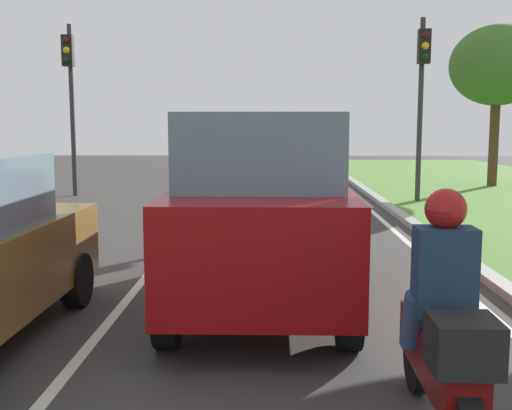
{
  "coord_description": "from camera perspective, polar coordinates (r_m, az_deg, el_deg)",
  "views": [
    {
      "loc": [
        1.09,
        1.08,
        2.17
      ],
      "look_at": [
        0.9,
        8.5,
        1.2
      ],
      "focal_mm": 43.76,
      "sensor_mm": 36.0,
      "label": 1
    }
  ],
  "objects": [
    {
      "name": "tree_roadside_far",
      "position": [
        22.83,
        21.21,
        11.76
      ],
      "size": [
        3.15,
        3.15,
        5.45
      ],
      "color": "#4C331E",
      "rests_on": "ground"
    },
    {
      "name": "traffic_light_overhead_left",
      "position": [
        19.57,
        -16.64,
        10.7
      ],
      "size": [
        0.32,
        0.5,
        5.08
      ],
      "color": "#2D2D2D",
      "rests_on": "ground"
    },
    {
      "name": "traffic_light_near_right",
      "position": [
        17.65,
        14.95,
        10.96
      ],
      "size": [
        0.32,
        0.5,
        4.99
      ],
      "color": "#2D2D2D",
      "rests_on": "ground"
    },
    {
      "name": "curb_right",
      "position": [
        13.43,
        14.37,
        -1.83
      ],
      "size": [
        0.24,
        48.0,
        0.12
      ],
      "primitive_type": "cube",
      "color": "#9E9B93",
      "rests_on": "ground"
    },
    {
      "name": "rider_person",
      "position": [
        4.44,
        16.75,
        -5.61
      ],
      "size": [
        0.5,
        0.4,
        1.16
      ],
      "rotation": [
        0.0,
        0.0,
        -0.02
      ],
      "color": "#192D47",
      "rests_on": "ground"
    },
    {
      "name": "lane_line_right_edge",
      "position": [
        13.34,
        12.27,
        -2.08
      ],
      "size": [
        0.12,
        32.0,
        0.01
      ],
      "primitive_type": "cube",
      "color": "silver",
      "rests_on": "ground"
    },
    {
      "name": "lane_line_center",
      "position": [
        13.22,
        -6.37,
        -2.04
      ],
      "size": [
        0.12,
        32.0,
        0.01
      ],
      "primitive_type": "cube",
      "color": "silver",
      "rests_on": "ground"
    },
    {
      "name": "motorcycle",
      "position": [
        4.57,
        16.6,
        -13.33
      ],
      "size": [
        0.41,
        1.9,
        1.01
      ],
      "rotation": [
        0.0,
        0.0,
        -0.02
      ],
      "color": "#590A0A",
      "rests_on": "ground"
    },
    {
      "name": "car_suv_ahead",
      "position": [
        7.4,
        0.45,
        -0.35
      ],
      "size": [
        1.98,
        4.51,
        2.28
      ],
      "rotation": [
        0.0,
        0.0,
        -0.0
      ],
      "color": "maroon",
      "rests_on": "ground"
    },
    {
      "name": "ground_plane",
      "position": [
        13.14,
        -3.35,
        -2.08
      ],
      "size": [
        60.0,
        60.0,
        0.0
      ],
      "primitive_type": "plane",
      "color": "#383533"
    }
  ]
}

